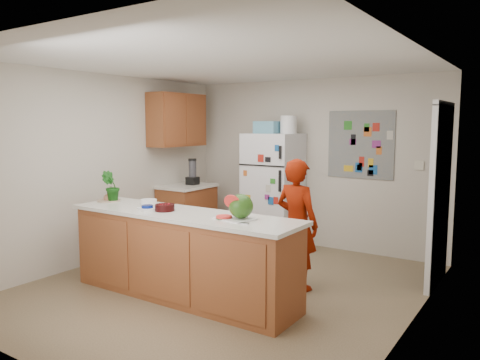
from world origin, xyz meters
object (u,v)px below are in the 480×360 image
Objects in this scene: person at (297,224)px; watermelon at (241,206)px; cherry_bowl at (165,208)px; refrigerator at (273,190)px.

person reaches higher than watermelon.
cherry_bowl is at bearing -175.83° from watermelon.
person is 7.05× the size of cherry_bowl.
refrigerator reaches higher than cherry_bowl.
cherry_bowl is (-1.08, -0.96, 0.22)m from person.
cherry_bowl is at bearing -88.87° from refrigerator.
refrigerator is at bearing 112.53° from watermelon.
watermelon is 1.14× the size of cherry_bowl.
refrigerator is at bearing -42.31° from person.
refrigerator reaches higher than watermelon.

